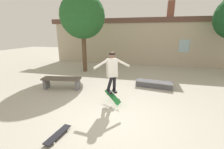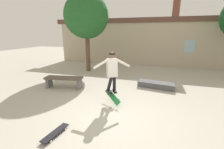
{
  "view_description": "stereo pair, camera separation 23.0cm",
  "coord_description": "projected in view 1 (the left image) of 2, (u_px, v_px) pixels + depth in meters",
  "views": [
    {
      "loc": [
        0.88,
        -3.92,
        2.43
      ],
      "look_at": [
        -0.28,
        0.9,
        1.06
      ],
      "focal_mm": 24.0,
      "sensor_mm": 36.0,
      "label": 1
    },
    {
      "loc": [
        1.11,
        -3.87,
        2.43
      ],
      "look_at": [
        -0.28,
        0.9,
        1.06
      ],
      "focal_mm": 24.0,
      "sensor_mm": 36.0,
      "label": 2
    }
  ],
  "objects": [
    {
      "name": "building_backdrop",
      "position": [
        138.0,
        41.0,
        11.6
      ],
      "size": [
        14.37,
        0.52,
        4.6
      ],
      "color": "#B7A88E",
      "rests_on": "ground_plane"
    },
    {
      "name": "skate_ledge",
      "position": [
        154.0,
        84.0,
        6.95
      ],
      "size": [
        1.68,
        0.72,
        0.28
      ],
      "rotation": [
        0.0,
        0.0,
        -0.16
      ],
      "color": "#4C4C51",
      "rests_on": "ground_plane"
    },
    {
      "name": "skater",
      "position": [
        112.0,
        69.0,
        5.1
      ],
      "size": [
        1.14,
        0.75,
        1.43
      ],
      "rotation": [
        0.0,
        0.0,
        -1.02
      ],
      "color": "silver"
    },
    {
      "name": "skateboard_flipping",
      "position": [
        112.0,
        96.0,
        5.28
      ],
      "size": [
        0.73,
        0.66,
        0.39
      ],
      "rotation": [
        0.0,
        0.0,
        -0.76
      ],
      "color": "#237F38"
    },
    {
      "name": "skateboard_resting",
      "position": [
        58.0,
        134.0,
        3.62
      ],
      "size": [
        0.29,
        0.82,
        0.08
      ],
      "rotation": [
        0.0,
        0.0,
        4.58
      ],
      "color": "black",
      "rests_on": "ground_plane"
    },
    {
      "name": "tree_left",
      "position": [
        83.0,
        16.0,
        9.02
      ],
      "size": [
        2.71,
        2.71,
        4.79
      ],
      "color": "brown",
      "rests_on": "ground_plane"
    },
    {
      "name": "park_bench",
      "position": [
        62.0,
        81.0,
        6.7
      ],
      "size": [
        1.75,
        0.73,
        0.51
      ],
      "rotation": [
        0.0,
        0.0,
        0.15
      ],
      "color": "brown",
      "rests_on": "ground_plane"
    },
    {
      "name": "ground_plane",
      "position": [
        114.0,
        116.0,
        4.53
      ],
      "size": [
        40.0,
        40.0,
        0.0
      ],
      "primitive_type": "plane",
      "color": "#B2AD9E"
    }
  ]
}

